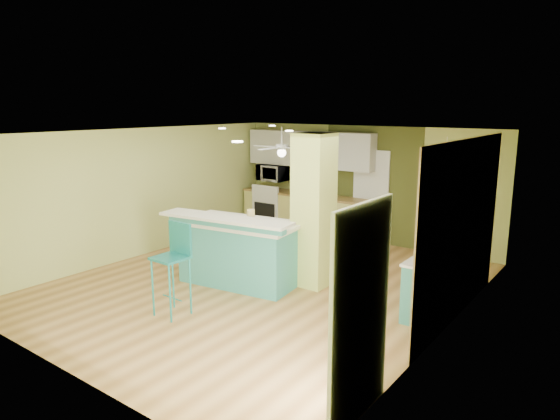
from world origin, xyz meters
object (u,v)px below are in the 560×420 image
object	(u,v)px
side_counter	(436,285)
fruit_bowl	(313,194)
peninsula	(240,250)
canister	(251,215)
bar_stool	(175,254)

from	to	relation	value
side_counter	fruit_bowl	bearing A→B (deg)	145.39
peninsula	canister	bearing A→B (deg)	41.70
peninsula	bar_stool	size ratio (longest dim) A/B	1.75
peninsula	bar_stool	bearing A→B (deg)	-94.28
peninsula	bar_stool	distance (m)	1.53
side_counter	fruit_bowl	distance (m)	4.57
peninsula	canister	xyz separation A→B (m)	(0.12, 0.14, 0.59)
bar_stool	fruit_bowl	xyz separation A→B (m)	(-0.77, 4.77, 0.09)
canister	side_counter	bearing A→B (deg)	10.75
side_counter	canister	bearing A→B (deg)	-169.25
bar_stool	fruit_bowl	world-z (taller)	bar_stool
side_counter	fruit_bowl	world-z (taller)	fruit_bowl
side_counter	canister	size ratio (longest dim) A/B	6.90
bar_stool	side_counter	world-z (taller)	bar_stool
bar_stool	side_counter	xyz separation A→B (m)	(2.97, 2.19, -0.45)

